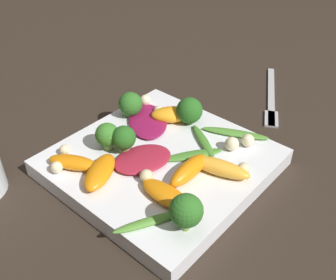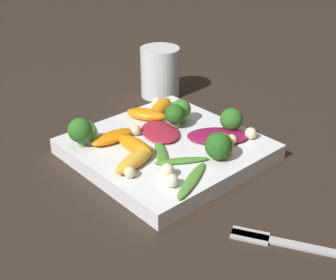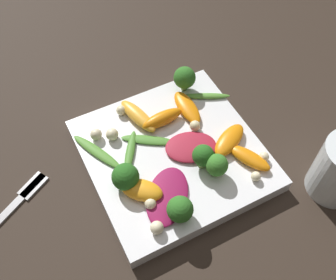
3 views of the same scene
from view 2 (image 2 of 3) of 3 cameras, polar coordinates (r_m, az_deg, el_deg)
The scene contains 29 objects.
ground_plane at distance 0.71m, azimuth -0.17°, elevation -1.95°, with size 2.40×2.40×0.00m, color #2D231C.
plate at distance 0.70m, azimuth -0.18°, elevation -1.11°, with size 0.25×0.25×0.02m.
drinking_glass at distance 0.90m, azimuth -0.97°, elevation 8.28°, with size 0.07×0.07×0.09m.
fork at distance 0.56m, azimuth 15.63°, elevation -12.19°, with size 0.18×0.11×0.01m.
radicchio_leaf_0 at distance 0.72m, azimuth -0.97°, elevation 1.02°, with size 0.09×0.08×0.01m.
radicchio_leaf_1 at distance 0.71m, azimuth 6.08°, elevation 0.50°, with size 0.10×0.11×0.01m.
orange_segment_0 at distance 0.67m, azimuth -4.09°, elevation -0.63°, with size 0.07×0.03×0.02m.
orange_segment_1 at distance 0.70m, azimuth -6.77°, elevation 0.37°, with size 0.03×0.07×0.01m.
orange_segment_2 at distance 0.76m, azimuth -2.68°, elevation 3.15°, with size 0.07×0.06×0.02m.
orange_segment_3 at distance 0.64m, azimuth -4.04°, elevation -2.44°, with size 0.04×0.08×0.02m.
orange_segment_4 at distance 0.79m, azimuth -0.90°, elevation 4.12°, with size 0.05×0.07×0.02m.
orange_segment_5 at distance 0.68m, azimuth 6.64°, elevation -0.45°, with size 0.07×0.06×0.02m.
broccoli_floret_0 at distance 0.73m, azimuth 0.84°, elevation 3.06°, with size 0.03×0.03×0.04m.
broccoli_floret_1 at distance 0.69m, azimuth -10.65°, elevation 1.13°, with size 0.04×0.04×0.04m.
broccoli_floret_2 at distance 0.65m, azimuth 6.17°, elevation -0.74°, with size 0.04×0.04×0.04m.
broccoli_floret_3 at distance 0.75m, azimuth 1.60°, elevation 3.74°, with size 0.03×0.03×0.04m.
broccoli_floret_4 at distance 0.73m, azimuth 7.73°, elevation 2.46°, with size 0.04×0.04×0.04m.
arugula_sprig_0 at distance 0.73m, azimuth -9.24°, elevation 0.97°, with size 0.08×0.05×0.01m.
arugula_sprig_1 at distance 0.60m, azimuth 2.92°, elevation -4.91°, with size 0.05×0.09×0.01m.
arugula_sprig_2 at distance 0.66m, azimuth -0.80°, elevation -1.72°, with size 0.08×0.06×0.01m.
arugula_sprig_3 at distance 0.64m, azimuth 1.65°, elevation -2.54°, with size 0.05×0.07×0.01m.
macadamia_nut_0 at distance 0.69m, azimuth 7.76°, elevation 0.06°, with size 0.02×0.02×0.02m.
macadamia_nut_1 at distance 0.81m, azimuth -1.38°, elevation 4.70°, with size 0.02×0.02×0.02m.
macadamia_nut_2 at distance 0.71m, azimuth 10.06°, elevation 0.81°, with size 0.02×0.02×0.02m.
macadamia_nut_3 at distance 0.61m, azimuth -4.68°, elevation -3.94°, with size 0.02×0.02×0.02m.
macadamia_nut_4 at distance 0.59m, azimuth 0.48°, elevation -4.98°, with size 0.02×0.02×0.02m.
macadamia_nut_5 at distance 0.72m, azimuth -3.95°, elevation 1.21°, with size 0.02×0.02×0.02m.
macadamia_nut_6 at distance 0.81m, azimuth 1.10°, elevation 4.47°, with size 0.01×0.01×0.01m.
macadamia_nut_7 at distance 0.61m, azimuth -0.08°, elevation -3.72°, with size 0.02×0.02×0.02m.
Camera 2 is at (0.46, -0.41, 0.36)m, focal length 50.00 mm.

